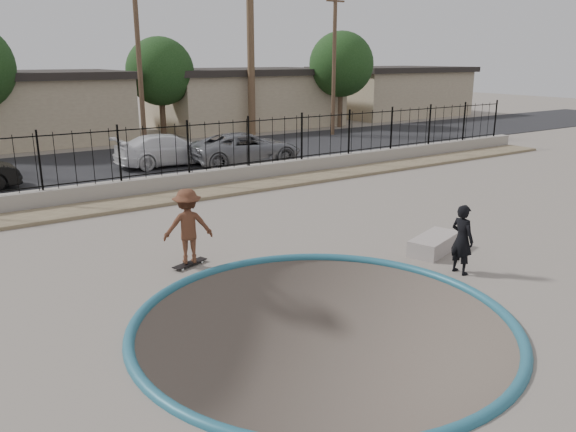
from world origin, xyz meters
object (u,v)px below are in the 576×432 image
(car_c, at_px, (169,150))
(car_d, at_px, (246,148))
(skater, at_px, (188,230))
(videographer, at_px, (462,239))
(skateboard, at_px, (190,263))
(concrete_ledge, at_px, (434,244))

(car_c, relative_size, car_d, 0.94)
(skater, distance_m, videographer, 6.10)
(skateboard, bearing_deg, videographer, -56.86)
(skateboard, bearing_deg, skater, 85.10)
(car_c, bearing_deg, skateboard, 159.13)
(skateboard, bearing_deg, car_c, 50.70)
(skater, bearing_deg, videographer, 159.56)
(videographer, xyz_separation_m, car_d, (2.65, 14.15, -0.05))
(skateboard, relative_size, car_c, 0.20)
(skateboard, bearing_deg, concrete_ledge, -43.22)
(concrete_ledge, relative_size, car_d, 0.32)
(skater, xyz_separation_m, car_d, (7.47, 10.40, -0.13))
(concrete_ledge, height_order, car_d, car_d)
(skater, bearing_deg, car_c, -92.89)
(videographer, relative_size, car_c, 0.33)
(car_d, bearing_deg, skateboard, 149.96)
(concrete_ledge, relative_size, car_c, 0.34)
(videographer, relative_size, concrete_ledge, 0.98)
(concrete_ledge, bearing_deg, skateboard, 155.72)
(car_d, bearing_deg, concrete_ledge, 176.65)
(videographer, relative_size, car_d, 0.31)
(videographer, bearing_deg, skater, 52.39)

